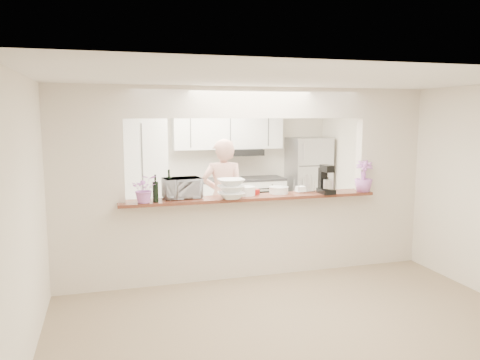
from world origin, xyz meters
name	(u,v)px	position (x,y,z in m)	size (l,w,h in m)	color
floor	(249,275)	(0.00, 0.00, 0.00)	(6.00, 6.00, 0.00)	tan
tile_overlay	(222,244)	(0.00, 1.55, 0.01)	(5.00, 2.90, 0.01)	beige
partition	(250,166)	(0.00, 0.00, 1.48)	(5.00, 0.15, 2.50)	silver
bar_counter	(250,233)	(0.00, 0.00, 0.58)	(3.40, 0.38, 1.09)	silver
kitchen_cabinets	(197,178)	(-0.19, 2.72, 0.97)	(3.15, 0.62, 2.25)	silver
refrigerator	(308,180)	(2.05, 2.65, 0.85)	(0.75, 0.70, 1.70)	#AFAFB4
flower_left	(145,189)	(-1.37, -0.15, 1.26)	(0.31, 0.27, 0.34)	#E177CA
wine_bottle_a	(169,187)	(-1.05, 0.07, 1.23)	(0.07, 0.07, 0.37)	black
wine_bottle_b	(156,191)	(-1.25, -0.15, 1.22)	(0.07, 0.07, 0.34)	black
toaster_oven	(182,188)	(-0.89, 0.05, 1.22)	(0.47, 0.32, 0.26)	#BBBBC0
serving_bowls	(231,189)	(-0.30, -0.17, 1.21)	(0.34, 0.34, 0.25)	white
plate_stack_a	(246,191)	(-0.04, 0.03, 1.15)	(0.25, 0.25, 0.12)	white
plate_stack_b	(279,190)	(0.42, 0.03, 1.14)	(0.26, 0.26, 0.09)	white
red_bowl	(255,192)	(0.10, 0.08, 1.12)	(0.14, 0.14, 0.06)	maroon
tan_bowl	(276,190)	(0.40, 0.08, 1.13)	(0.15, 0.15, 0.07)	#CAB98E
utensil_caddy	(304,185)	(0.80, 0.05, 1.19)	(0.28, 0.18, 0.25)	silver
stand_mixer	(326,181)	(1.03, -0.14, 1.26)	(0.17, 0.27, 0.39)	black
flower_right	(364,176)	(1.60, -0.15, 1.31)	(0.24, 0.24, 0.43)	#CF6FCC
person	(223,198)	(-0.11, 1.01, 0.89)	(0.65, 0.43, 1.78)	#DFA191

